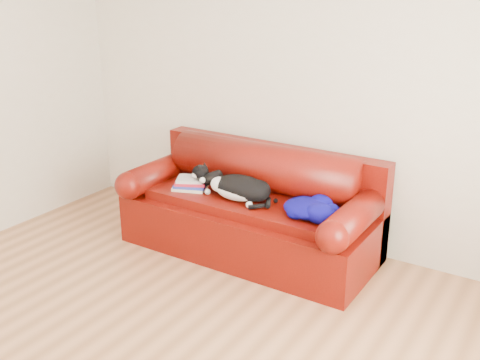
# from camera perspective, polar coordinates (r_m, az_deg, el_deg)

# --- Properties ---
(ground) EXTENTS (4.50, 4.50, 0.00)m
(ground) POSITION_cam_1_polar(r_m,az_deg,el_deg) (3.75, -9.97, -16.25)
(ground) COLOR brown
(ground) RESTS_ON ground
(room_shell) EXTENTS (4.52, 4.02, 2.61)m
(room_shell) POSITION_cam_1_polar(r_m,az_deg,el_deg) (3.02, -9.87, 9.56)
(room_shell) COLOR beige
(room_shell) RESTS_ON ground
(sofa_base) EXTENTS (2.10, 0.90, 0.50)m
(sofa_base) POSITION_cam_1_polar(r_m,az_deg,el_deg) (4.73, 0.94, -4.57)
(sofa_base) COLOR #3C0402
(sofa_base) RESTS_ON ground
(sofa_back) EXTENTS (2.10, 1.01, 0.88)m
(sofa_back) POSITION_cam_1_polar(r_m,az_deg,el_deg) (4.81, 2.48, -0.25)
(sofa_back) COLOR #3C0402
(sofa_back) RESTS_ON ground
(book_stack) EXTENTS (0.33, 0.29, 0.10)m
(book_stack) POSITION_cam_1_polar(r_m,az_deg,el_deg) (4.78, -4.97, -0.33)
(book_stack) COLOR beige
(book_stack) RESTS_ON sofa_base
(cat) EXTENTS (0.71, 0.29, 0.25)m
(cat) POSITION_cam_1_polar(r_m,az_deg,el_deg) (4.51, -0.02, -0.86)
(cat) COLOR black
(cat) RESTS_ON sofa_base
(blanket) EXTENTS (0.48, 0.43, 0.15)m
(blanket) POSITION_cam_1_polar(r_m,az_deg,el_deg) (4.26, 7.17, -2.80)
(blanket) COLOR #04024B
(blanket) RESTS_ON sofa_base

